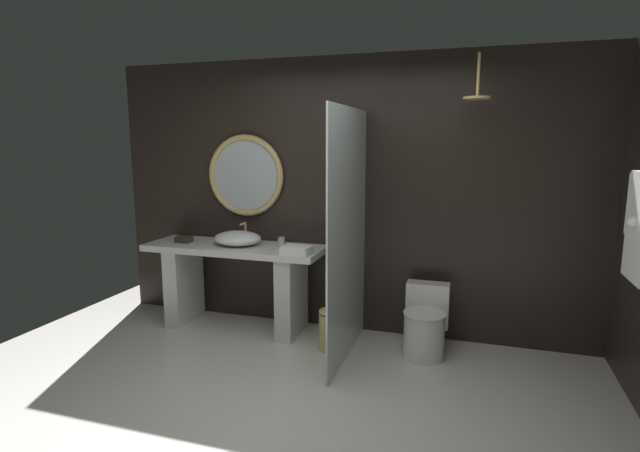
{
  "coord_description": "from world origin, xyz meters",
  "views": [
    {
      "loc": [
        1.18,
        -2.63,
        1.82
      ],
      "look_at": [
        0.02,
        0.99,
        1.16
      ],
      "focal_mm": 27.5,
      "sensor_mm": 36.0,
      "label": 1
    }
  ],
  "objects_px": {
    "rain_shower_head": "(477,94)",
    "tissue_box": "(184,239)",
    "round_wall_mirror": "(245,176)",
    "folded_hand_towel": "(297,250)",
    "tumbler_cup": "(281,242)",
    "waste_bin": "(331,329)",
    "vessel_sink": "(237,238)",
    "toilet": "(425,325)"
  },
  "relations": [
    {
      "from": "rain_shower_head",
      "to": "tissue_box",
      "type": "bearing_deg",
      "value": -179.74
    },
    {
      "from": "tissue_box",
      "to": "round_wall_mirror",
      "type": "distance_m",
      "value": 0.88
    },
    {
      "from": "round_wall_mirror",
      "to": "rain_shower_head",
      "type": "xyz_separation_m",
      "value": [
        2.17,
        -0.3,
        0.7
      ]
    },
    {
      "from": "rain_shower_head",
      "to": "folded_hand_towel",
      "type": "bearing_deg",
      "value": -173.78
    },
    {
      "from": "tissue_box",
      "to": "round_wall_mirror",
      "type": "xyz_separation_m",
      "value": [
        0.53,
        0.32,
        0.62
      ]
    },
    {
      "from": "tumbler_cup",
      "to": "tissue_box",
      "type": "xyz_separation_m",
      "value": [
        -1.0,
        -0.09,
        -0.02
      ]
    },
    {
      "from": "waste_bin",
      "to": "folded_hand_towel",
      "type": "distance_m",
      "value": 0.75
    },
    {
      "from": "folded_hand_towel",
      "to": "vessel_sink",
      "type": "bearing_deg",
      "value": 165.08
    },
    {
      "from": "tumbler_cup",
      "to": "tissue_box",
      "type": "bearing_deg",
      "value": -174.87
    },
    {
      "from": "rain_shower_head",
      "to": "tumbler_cup",
      "type": "bearing_deg",
      "value": 177.38
    },
    {
      "from": "tissue_box",
      "to": "toilet",
      "type": "xyz_separation_m",
      "value": [
        2.38,
        -0.03,
        -0.6
      ]
    },
    {
      "from": "tissue_box",
      "to": "rain_shower_head",
      "type": "height_order",
      "value": "rain_shower_head"
    },
    {
      "from": "round_wall_mirror",
      "to": "rain_shower_head",
      "type": "relative_size",
      "value": 2.29
    },
    {
      "from": "vessel_sink",
      "to": "round_wall_mirror",
      "type": "xyz_separation_m",
      "value": [
        -0.04,
        0.28,
        0.58
      ]
    },
    {
      "from": "vessel_sink",
      "to": "folded_hand_towel",
      "type": "height_order",
      "value": "vessel_sink"
    },
    {
      "from": "tissue_box",
      "to": "folded_hand_towel",
      "type": "xyz_separation_m",
      "value": [
        1.25,
        -0.15,
        0.0
      ]
    },
    {
      "from": "tumbler_cup",
      "to": "waste_bin",
      "type": "relative_size",
      "value": 0.25
    },
    {
      "from": "tissue_box",
      "to": "round_wall_mirror",
      "type": "relative_size",
      "value": 0.18
    },
    {
      "from": "round_wall_mirror",
      "to": "tumbler_cup",
      "type": "bearing_deg",
      "value": -25.84
    },
    {
      "from": "round_wall_mirror",
      "to": "toilet",
      "type": "distance_m",
      "value": 2.24
    },
    {
      "from": "tumbler_cup",
      "to": "toilet",
      "type": "height_order",
      "value": "tumbler_cup"
    },
    {
      "from": "vessel_sink",
      "to": "toilet",
      "type": "relative_size",
      "value": 0.79
    },
    {
      "from": "vessel_sink",
      "to": "waste_bin",
      "type": "relative_size",
      "value": 1.2
    },
    {
      "from": "rain_shower_head",
      "to": "round_wall_mirror",
      "type": "bearing_deg",
      "value": 172.01
    },
    {
      "from": "round_wall_mirror",
      "to": "tissue_box",
      "type": "bearing_deg",
      "value": -149.28
    },
    {
      "from": "tumbler_cup",
      "to": "toilet",
      "type": "relative_size",
      "value": 0.16
    },
    {
      "from": "vessel_sink",
      "to": "tumbler_cup",
      "type": "xyz_separation_m",
      "value": [
        0.43,
        0.06,
        -0.02
      ]
    },
    {
      "from": "round_wall_mirror",
      "to": "waste_bin",
      "type": "distance_m",
      "value": 1.74
    },
    {
      "from": "toilet",
      "to": "waste_bin",
      "type": "xyz_separation_m",
      "value": [
        -0.8,
        -0.17,
        -0.07
      ]
    },
    {
      "from": "waste_bin",
      "to": "vessel_sink",
      "type": "bearing_deg",
      "value": 167.04
    },
    {
      "from": "toilet",
      "to": "tumbler_cup",
      "type": "bearing_deg",
      "value": 174.88
    },
    {
      "from": "vessel_sink",
      "to": "round_wall_mirror",
      "type": "distance_m",
      "value": 0.65
    },
    {
      "from": "vessel_sink",
      "to": "toilet",
      "type": "xyz_separation_m",
      "value": [
        1.8,
        -0.07,
        -0.64
      ]
    },
    {
      "from": "rain_shower_head",
      "to": "folded_hand_towel",
      "type": "distance_m",
      "value": 1.97
    },
    {
      "from": "round_wall_mirror",
      "to": "folded_hand_towel",
      "type": "xyz_separation_m",
      "value": [
        0.71,
        -0.46,
        -0.62
      ]
    },
    {
      "from": "tissue_box",
      "to": "folded_hand_towel",
      "type": "distance_m",
      "value": 1.26
    },
    {
      "from": "rain_shower_head",
      "to": "waste_bin",
      "type": "bearing_deg",
      "value": -169.42
    },
    {
      "from": "tumbler_cup",
      "to": "folded_hand_towel",
      "type": "bearing_deg",
      "value": -43.99
    },
    {
      "from": "tumbler_cup",
      "to": "folded_hand_towel",
      "type": "xyz_separation_m",
      "value": [
        0.25,
        -0.24,
        -0.01
      ]
    },
    {
      "from": "rain_shower_head",
      "to": "vessel_sink",
      "type": "bearing_deg",
      "value": 179.43
    },
    {
      "from": "vessel_sink",
      "to": "folded_hand_towel",
      "type": "relative_size",
      "value": 1.85
    },
    {
      "from": "tumbler_cup",
      "to": "waste_bin",
      "type": "height_order",
      "value": "tumbler_cup"
    }
  ]
}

